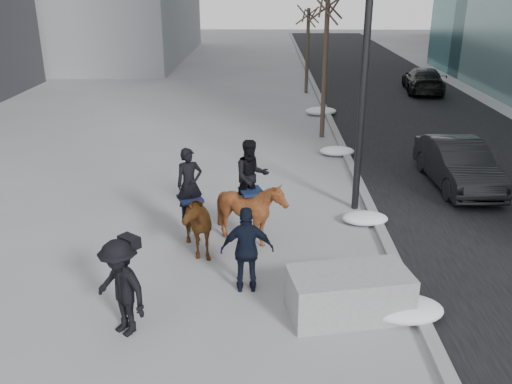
{
  "coord_description": "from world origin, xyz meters",
  "views": [
    {
      "loc": [
        0.18,
        -9.5,
        5.7
      ],
      "look_at": [
        0.0,
        1.2,
        1.5
      ],
      "focal_mm": 38.0,
      "sensor_mm": 36.0,
      "label": 1
    }
  ],
  "objects_px": {
    "planter": "(349,294)",
    "car_near": "(458,164)",
    "mounted_left": "(190,215)",
    "mounted_right": "(251,205)"
  },
  "relations": [
    {
      "from": "planter",
      "to": "car_near",
      "type": "height_order",
      "value": "car_near"
    },
    {
      "from": "mounted_left",
      "to": "planter",
      "type": "bearing_deg",
      "value": -37.74
    },
    {
      "from": "car_near",
      "to": "mounted_right",
      "type": "bearing_deg",
      "value": -148.53
    },
    {
      "from": "planter",
      "to": "mounted_right",
      "type": "height_order",
      "value": "mounted_right"
    },
    {
      "from": "planter",
      "to": "car_near",
      "type": "distance_m",
      "value": 7.88
    },
    {
      "from": "planter",
      "to": "mounted_left",
      "type": "relative_size",
      "value": 0.91
    },
    {
      "from": "car_near",
      "to": "planter",
      "type": "bearing_deg",
      "value": -123.4
    },
    {
      "from": "mounted_left",
      "to": "mounted_right",
      "type": "xyz_separation_m",
      "value": [
        1.34,
        0.35,
        0.11
      ]
    },
    {
      "from": "car_near",
      "to": "mounted_right",
      "type": "relative_size",
      "value": 1.68
    },
    {
      "from": "mounted_left",
      "to": "mounted_right",
      "type": "bearing_deg",
      "value": 14.41
    }
  ]
}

